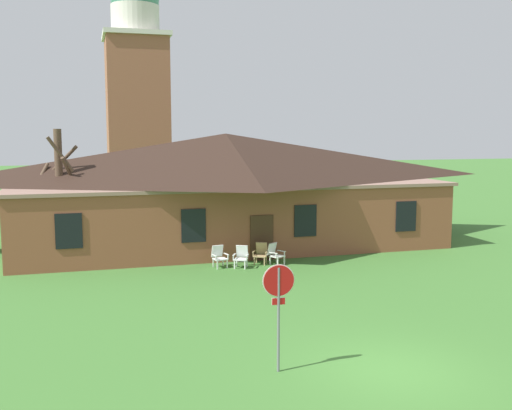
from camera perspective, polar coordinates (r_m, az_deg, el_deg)
ground_plane at (r=15.58m, az=13.04°, el=-15.32°), size 200.00×200.00×0.00m
brick_building at (r=31.66m, az=-2.93°, el=1.74°), size 22.03×10.40×5.81m
dome_tower at (r=49.49m, az=-11.39°, el=10.36°), size 5.18×5.18×19.40m
stop_sign at (r=14.56m, az=2.19°, el=-8.75°), size 0.81×0.09×2.70m
lawn_chair_by_porch at (r=26.00m, az=-3.59°, el=-4.93°), size 0.72×0.76×0.96m
lawn_chair_near_door at (r=25.92m, az=-1.43°, el=-4.95°), size 0.81×0.85×0.96m
lawn_chair_left_end at (r=26.61m, az=0.47°, el=-4.63°), size 0.82×0.85×0.96m
lawn_chair_middle at (r=26.53m, az=1.85°, el=-4.67°), size 0.84×0.87×0.96m
bare_tree_beside_building at (r=29.12m, az=-18.43°, el=1.56°), size 2.17×2.07×6.04m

